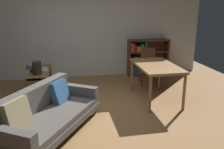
{
  "coord_description": "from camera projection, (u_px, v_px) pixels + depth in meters",
  "views": [
    {
      "loc": [
        -0.42,
        -3.97,
        1.97
      ],
      "look_at": [
        0.41,
        0.31,
        0.7
      ],
      "focal_mm": 39.03,
      "sensor_mm": 36.0,
      "label": 1
    }
  ],
  "objects": [
    {
      "name": "open_laptop",
      "position": [
        38.0,
        69.0,
        5.36
      ],
      "size": [
        0.49,
        0.38,
        0.09
      ],
      "color": "silver",
      "rests_on": "media_console"
    },
    {
      "name": "media_console",
      "position": [
        41.0,
        83.0,
        5.38
      ],
      "size": [
        0.41,
        1.18,
        0.57
      ],
      "color": "brown",
      "rests_on": "ground_plane"
    },
    {
      "name": "desk_speaker",
      "position": [
        37.0,
        68.0,
        5.0
      ],
      "size": [
        0.18,
        0.18,
        0.27
      ],
      "color": "#2D2823",
      "rests_on": "media_console"
    },
    {
      "name": "fabric_couch",
      "position": [
        45.0,
        113.0,
        3.81
      ],
      "size": [
        1.71,
        2.05,
        0.73
      ],
      "color": "brown",
      "rests_on": "ground_plane"
    },
    {
      "name": "bookshelf",
      "position": [
        144.0,
        57.0,
        6.93
      ],
      "size": [
        1.15,
        0.3,
        1.01
      ],
      "color": "#56351E",
      "rests_on": "ground_plane"
    },
    {
      "name": "back_wall_panel",
      "position": [
        80.0,
        28.0,
        6.54
      ],
      "size": [
        6.8,
        0.1,
        2.7
      ],
      "primitive_type": "cube",
      "color": "silver",
      "rests_on": "ground_plane"
    },
    {
      "name": "ground_plane",
      "position": [
        93.0,
        118.0,
        4.37
      ],
      "size": [
        8.16,
        8.16,
        0.0
      ],
      "primitive_type": "plane",
      "color": "#9E7042"
    },
    {
      "name": "dining_chair_near",
      "position": [
        148.0,
        64.0,
        6.12
      ],
      "size": [
        0.47,
        0.51,
        0.9
      ],
      "color": "#56351E",
      "rests_on": "ground_plane"
    },
    {
      "name": "dining_table",
      "position": [
        156.0,
        68.0,
        5.04
      ],
      "size": [
        0.78,
        1.36,
        0.76
      ],
      "color": "olive",
      "rests_on": "ground_plane"
    }
  ]
}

